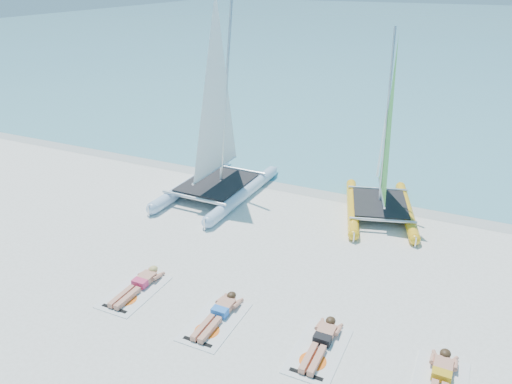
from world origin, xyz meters
TOP-DOWN VIEW (x-y plane):
  - ground at (0.00, 0.00)m, footprint 140.00×140.00m
  - sea at (0.00, 63.00)m, footprint 140.00×115.00m
  - wet_sand_strip at (0.00, 5.50)m, footprint 140.00×1.40m
  - catamaran_blue at (-3.14, 3.74)m, footprint 2.61×5.30m
  - catamaran_yellow at (2.27, 4.95)m, footprint 3.21×4.77m
  - towel_a at (-2.09, -2.41)m, footprint 1.00×1.85m
  - sunbather_a at (-2.09, -2.22)m, footprint 0.37×1.73m
  - towel_b at (0.27, -2.56)m, footprint 1.00×1.85m
  - sunbather_b at (0.27, -2.37)m, footprint 0.37×1.73m
  - towel_c at (2.69, -2.46)m, footprint 1.00×1.85m
  - sunbather_c at (2.69, -2.27)m, footprint 0.37×1.73m
  - sunbather_d at (5.09, -2.27)m, footprint 0.37×1.73m

SIDE VIEW (x-z plane):
  - ground at x=0.00m, z-range 0.00..0.00m
  - wet_sand_strip at x=0.00m, z-range 0.00..0.01m
  - sea at x=0.00m, z-range 0.00..0.01m
  - towel_a at x=-2.09m, z-range 0.00..0.02m
  - towel_b at x=0.27m, z-range 0.00..0.02m
  - towel_c at x=2.69m, z-range 0.00..0.02m
  - sunbather_a at x=-2.09m, z-range -0.01..0.25m
  - sunbather_b at x=0.27m, z-range -0.01..0.25m
  - sunbather_c at x=2.69m, z-range -0.01..0.25m
  - sunbather_d at x=5.09m, z-range -0.01..0.25m
  - catamaran_yellow at x=2.27m, z-range -1.10..4.83m
  - catamaran_blue at x=-3.14m, z-range -1.44..5.72m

